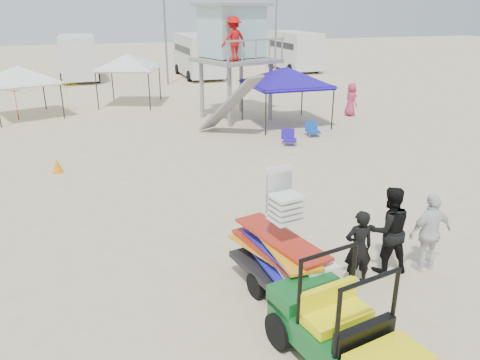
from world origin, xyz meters
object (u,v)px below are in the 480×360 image
object	(u,v)px
utility_cart	(344,323)
canopy_blue	(287,70)
lifeguard_tower	(233,36)
surf_trailer	(282,247)
man_left	(358,248)

from	to	relation	value
utility_cart	canopy_blue	xyz separation A→B (m)	(5.67, 15.09, 1.70)
lifeguard_tower	utility_cart	bearing A→B (deg)	-102.30
utility_cart	lifeguard_tower	size ratio (longest dim) A/B	0.48
surf_trailer	lifeguard_tower	distance (m)	15.64
utility_cart	lifeguard_tower	xyz separation A→B (m)	(3.75, 17.21, 3.12)
utility_cart	man_left	world-z (taller)	utility_cart
utility_cart	lifeguard_tower	distance (m)	17.88
surf_trailer	man_left	size ratio (longest dim) A/B	1.61
lifeguard_tower	canopy_blue	bearing A→B (deg)	-47.66
canopy_blue	man_left	bearing A→B (deg)	-107.64
utility_cart	man_left	size ratio (longest dim) A/B	1.61
surf_trailer	man_left	distance (m)	1.55
lifeguard_tower	canopy_blue	xyz separation A→B (m)	(1.92, -2.11, -1.41)
surf_trailer	man_left	bearing A→B (deg)	-11.20
surf_trailer	lifeguard_tower	world-z (taller)	lifeguard_tower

